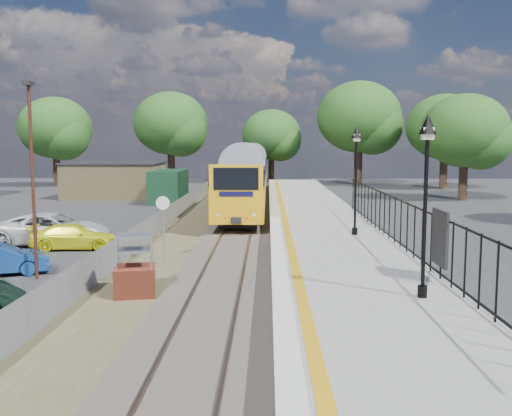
{
  "coord_description": "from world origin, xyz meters",
  "views": [
    {
      "loc": [
        1.58,
        -18.18,
        4.78
      ],
      "look_at": [
        1.07,
        6.3,
        2.0
      ],
      "focal_mm": 40.0,
      "sensor_mm": 36.0,
      "label": 1
    }
  ],
  "objects_px": {
    "victorian_lamp_north": "(356,155)",
    "speed_sign": "(163,218)",
    "victorian_lamp_south": "(427,163)",
    "car_yellow": "(75,237)",
    "train": "(249,172)",
    "carpark_lamp": "(32,168)",
    "car_white": "(52,229)",
    "brick_plinth": "(135,266)"
  },
  "relations": [
    {
      "from": "victorian_lamp_south",
      "to": "speed_sign",
      "type": "distance_m",
      "value": 11.88
    },
    {
      "from": "victorian_lamp_north",
      "to": "car_yellow",
      "type": "relative_size",
      "value": 1.18
    },
    {
      "from": "brick_plinth",
      "to": "car_yellow",
      "type": "relative_size",
      "value": 0.52
    },
    {
      "from": "victorian_lamp_north",
      "to": "car_yellow",
      "type": "xyz_separation_m",
      "value": [
        -12.5,
        1.18,
        -3.73
      ]
    },
    {
      "from": "train",
      "to": "carpark_lamp",
      "type": "xyz_separation_m",
      "value": [
        -6.61,
        -28.99,
        1.6
      ]
    },
    {
      "from": "victorian_lamp_north",
      "to": "speed_sign",
      "type": "xyz_separation_m",
      "value": [
        -7.91,
        -1.67,
        -2.48
      ]
    },
    {
      "from": "victorian_lamp_south",
      "to": "car_yellow",
      "type": "relative_size",
      "value": 1.18
    },
    {
      "from": "speed_sign",
      "to": "car_white",
      "type": "xyz_separation_m",
      "value": [
        -6.02,
        3.93,
        -1.07
      ]
    },
    {
      "from": "train",
      "to": "speed_sign",
      "type": "bearing_deg",
      "value": -95.71
    },
    {
      "from": "victorian_lamp_south",
      "to": "train",
      "type": "xyz_separation_m",
      "value": [
        -5.5,
        34.44,
        -1.96
      ]
    },
    {
      "from": "victorian_lamp_south",
      "to": "carpark_lamp",
      "type": "height_order",
      "value": "carpark_lamp"
    },
    {
      "from": "carpark_lamp",
      "to": "victorian_lamp_south",
      "type": "bearing_deg",
      "value": -24.21
    },
    {
      "from": "carpark_lamp",
      "to": "car_white",
      "type": "xyz_separation_m",
      "value": [
        -2.03,
        6.81,
        -3.19
      ]
    },
    {
      "from": "train",
      "to": "speed_sign",
      "type": "xyz_separation_m",
      "value": [
        -2.61,
        -26.11,
        -0.52
      ]
    },
    {
      "from": "victorian_lamp_north",
      "to": "brick_plinth",
      "type": "height_order",
      "value": "victorian_lamp_north"
    },
    {
      "from": "carpark_lamp",
      "to": "car_yellow",
      "type": "height_order",
      "value": "carpark_lamp"
    },
    {
      "from": "train",
      "to": "car_white",
      "type": "relative_size",
      "value": 7.54
    },
    {
      "from": "victorian_lamp_south",
      "to": "victorian_lamp_north",
      "type": "relative_size",
      "value": 1.0
    },
    {
      "from": "victorian_lamp_south",
      "to": "car_white",
      "type": "height_order",
      "value": "victorian_lamp_south"
    },
    {
      "from": "brick_plinth",
      "to": "speed_sign",
      "type": "distance_m",
      "value": 5.22
    },
    {
      "from": "train",
      "to": "victorian_lamp_south",
      "type": "bearing_deg",
      "value": -80.93
    },
    {
      "from": "brick_plinth",
      "to": "carpark_lamp",
      "type": "distance_m",
      "value": 5.5
    },
    {
      "from": "carpark_lamp",
      "to": "car_white",
      "type": "relative_size",
      "value": 1.27
    },
    {
      "from": "speed_sign",
      "to": "car_yellow",
      "type": "height_order",
      "value": "speed_sign"
    },
    {
      "from": "train",
      "to": "carpark_lamp",
      "type": "bearing_deg",
      "value": -102.83
    },
    {
      "from": "speed_sign",
      "to": "car_yellow",
      "type": "xyz_separation_m",
      "value": [
        -4.59,
        2.85,
        -1.26
      ]
    },
    {
      "from": "brick_plinth",
      "to": "car_white",
      "type": "bearing_deg",
      "value": 123.73
    },
    {
      "from": "victorian_lamp_south",
      "to": "carpark_lamp",
      "type": "xyz_separation_m",
      "value": [
        -12.11,
        5.44,
        -0.36
      ]
    },
    {
      "from": "brick_plinth",
      "to": "car_white",
      "type": "relative_size",
      "value": 0.37
    },
    {
      "from": "speed_sign",
      "to": "car_white",
      "type": "height_order",
      "value": "speed_sign"
    },
    {
      "from": "train",
      "to": "car_white",
      "type": "xyz_separation_m",
      "value": [
        -8.63,
        -22.19,
        -1.59
      ]
    },
    {
      "from": "brick_plinth",
      "to": "car_yellow",
      "type": "distance_m",
      "value": 9.25
    },
    {
      "from": "victorian_lamp_north",
      "to": "carpark_lamp",
      "type": "height_order",
      "value": "carpark_lamp"
    },
    {
      "from": "speed_sign",
      "to": "carpark_lamp",
      "type": "height_order",
      "value": "carpark_lamp"
    },
    {
      "from": "carpark_lamp",
      "to": "brick_plinth",
      "type": "bearing_deg",
      "value": -29.38
    },
    {
      "from": "carpark_lamp",
      "to": "train",
      "type": "bearing_deg",
      "value": 77.17
    },
    {
      "from": "speed_sign",
      "to": "carpark_lamp",
      "type": "relative_size",
      "value": 0.39
    },
    {
      "from": "car_yellow",
      "to": "train",
      "type": "bearing_deg",
      "value": -23.07
    },
    {
      "from": "speed_sign",
      "to": "car_yellow",
      "type": "distance_m",
      "value": 5.55
    },
    {
      "from": "victorian_lamp_north",
      "to": "speed_sign",
      "type": "relative_size",
      "value": 1.71
    },
    {
      "from": "victorian_lamp_north",
      "to": "train",
      "type": "relative_size",
      "value": 0.11
    },
    {
      "from": "victorian_lamp_north",
      "to": "speed_sign",
      "type": "bearing_deg",
      "value": -168.04
    }
  ]
}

